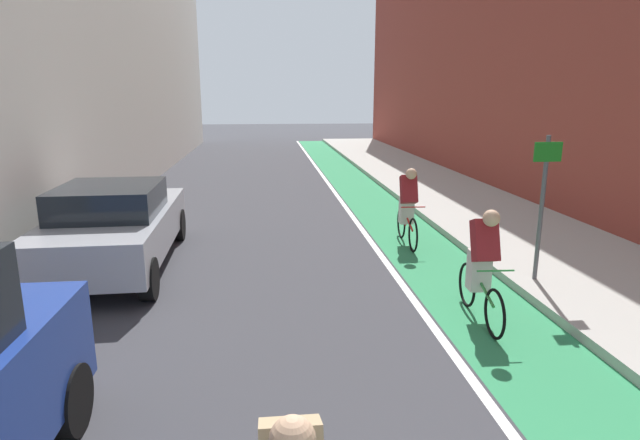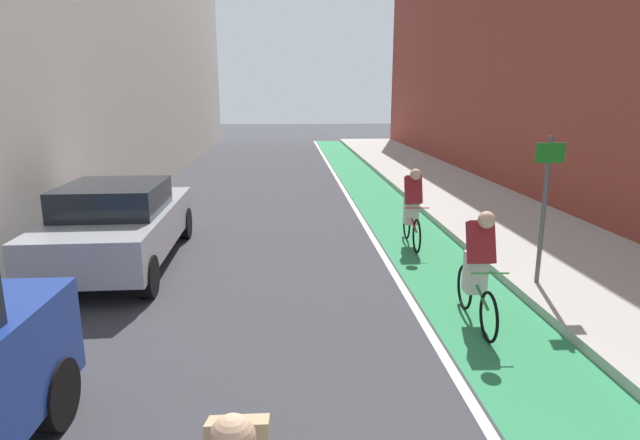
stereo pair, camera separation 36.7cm
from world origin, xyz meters
name	(u,v)px [view 1 (the left image)]	position (x,y,z in m)	size (l,w,h in m)	color
ground_plane	(269,211)	(0.00, 15.57, 0.00)	(86.10, 86.10, 0.00)	#38383D
bike_lane_paint	(366,195)	(3.01, 17.57, 0.00)	(1.60, 39.14, 0.00)	#2D8451
lane_divider_stripe	(337,195)	(2.11, 17.57, 0.00)	(0.12, 39.14, 0.00)	white
sidewalk_right	(445,191)	(5.54, 17.57, 0.07)	(3.46, 39.14, 0.14)	#A8A59E
building_facade_right	(518,28)	(8.47, 19.57, 5.22)	(2.40, 35.14, 10.44)	brown
parked_sedan_silver	(115,225)	(-2.76, 11.15, 0.79)	(2.01, 4.55, 1.53)	#9EA0A8
cyclist_mid	(482,265)	(2.80, 8.28, 0.81)	(0.48, 1.70, 1.61)	black
cyclist_trailing	(408,206)	(2.81, 12.06, 0.81)	(0.48, 1.73, 1.62)	black
street_sign_post	(543,195)	(4.21, 9.41, 1.52)	(0.44, 0.07, 2.30)	#4C4C51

